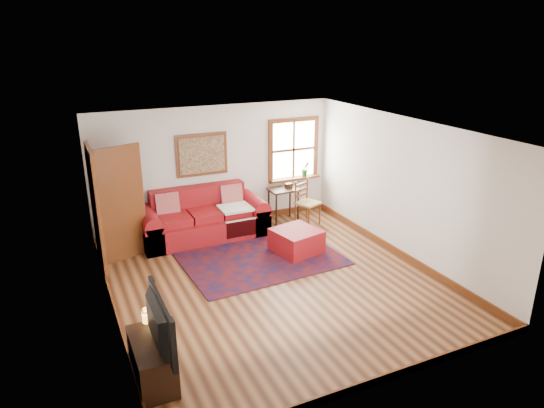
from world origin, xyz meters
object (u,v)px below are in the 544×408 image
red_leather_sofa (203,221)px  red_ottoman (296,241)px  side_table (283,194)px  media_cabinet (152,361)px  ladder_back_chair (306,201)px

red_leather_sofa → red_ottoman: size_ratio=3.22×
red_leather_sofa → side_table: (1.79, 0.07, 0.29)m
side_table → red_leather_sofa: bearing=-177.8°
red_ottoman → media_cabinet: bearing=-154.9°
red_ottoman → ladder_back_chair: 1.48m
ladder_back_chair → media_cabinet: ladder_back_chair is taller
side_table → ladder_back_chair: size_ratio=0.78×
red_ottoman → media_cabinet: 3.95m
side_table → red_ottoman: bearing=-107.4°
red_ottoman → ladder_back_chair: size_ratio=0.81×
red_leather_sofa → red_ottoman: red_leather_sofa is taller
red_leather_sofa → media_cabinet: 4.23m
red_leather_sofa → ladder_back_chair: red_leather_sofa is taller
red_ottoman → side_table: 1.62m
red_leather_sofa → red_ottoman: bearing=-47.1°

